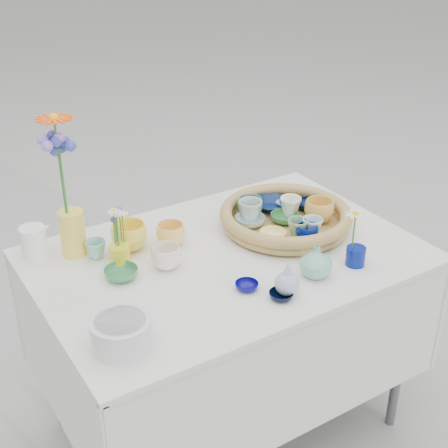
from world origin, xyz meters
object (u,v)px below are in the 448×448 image
display_table (227,422)px  bud_vase_seafoam (316,261)px  tall_vase_yellow (73,233)px  wicker_tray (285,218)px

display_table → bud_vase_seafoam: 0.87m
tall_vase_yellow → wicker_tray: bearing=-17.5°
display_table → tall_vase_yellow: 0.99m
bud_vase_seafoam → tall_vase_yellow: (-0.59, 0.53, 0.03)m
wicker_tray → tall_vase_yellow: bearing=162.5°
display_table → bud_vase_seafoam: bud_vase_seafoam is taller
wicker_tray → tall_vase_yellow: 0.75m
bud_vase_seafoam → wicker_tray: bearing=69.3°
bud_vase_seafoam → tall_vase_yellow: size_ratio=0.68×
display_table → bud_vase_seafoam: bearing=-58.0°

